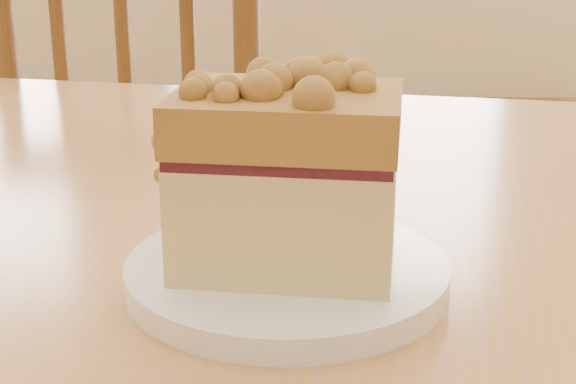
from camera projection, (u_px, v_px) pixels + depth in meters
The scene contains 4 objects.
cafe_table_main at pixel (157, 300), 0.76m from camera, with size 1.33×1.00×0.75m.
cafe_chair_main at pixel (162, 223), 1.44m from camera, with size 0.46×0.46×0.93m.
plate at pixel (287, 274), 0.55m from camera, with size 0.20×0.20×0.02m.
cake_slice at pixel (288, 170), 0.53m from camera, with size 0.15×0.11×0.12m.
Camera 1 is at (0.15, -0.34, 0.99)m, focal length 55.00 mm.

